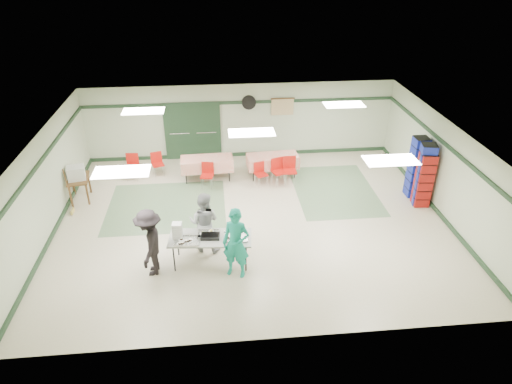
{
  "coord_description": "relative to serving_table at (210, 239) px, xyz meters",
  "views": [
    {
      "loc": [
        -0.97,
        -11.06,
        7.07
      ],
      "look_at": [
        0.09,
        -0.3,
        1.07
      ],
      "focal_mm": 32.0,
      "sensor_mm": 36.0,
      "label": 1
    }
  ],
  "objects": [
    {
      "name": "wall_left",
      "position": [
        -4.32,
        1.88,
        0.63
      ],
      "size": [
        0.0,
        9.0,
        9.0
      ],
      "primitive_type": "plane",
      "rotation": [
        1.57,
        0.0,
        1.57
      ],
      "color": "#B8C2A5",
      "rests_on": "floor"
    },
    {
      "name": "chair_d",
      "position": [
        -0.06,
        4.02,
        -0.2
      ],
      "size": [
        0.45,
        0.45,
        0.84
      ],
      "rotation": [
        0.0,
        0.0,
        -0.18
      ],
      "color": "red",
      "rests_on": "floor"
    },
    {
      "name": "office_printer",
      "position": [
        -3.97,
        3.52,
        0.22
      ],
      "size": [
        0.59,
        0.55,
        0.4
      ],
      "primitive_type": "cube",
      "rotation": [
        0.0,
        0.0,
        0.24
      ],
      "color": "beige",
      "rests_on": "printer_table"
    },
    {
      "name": "scroll_banner",
      "position": [
        2.68,
        6.32,
        1.13
      ],
      "size": [
        0.8,
        0.02,
        0.6
      ],
      "primitive_type": "cube",
      "color": "#CEB481",
      "rests_on": "wall_back"
    },
    {
      "name": "wall_front",
      "position": [
        1.18,
        -2.62,
        0.63
      ],
      "size": [
        11.0,
        0.0,
        11.0
      ],
      "primitive_type": "plane",
      "rotation": [
        -1.57,
        0.0,
        0.0
      ],
      "color": "#B8C2A5",
      "rests_on": "floor"
    },
    {
      "name": "dining_table_b",
      "position": [
        -0.07,
        4.59,
        -0.15
      ],
      "size": [
        1.73,
        0.82,
        0.77
      ],
      "rotation": [
        0.0,
        0.0,
        0.04
      ],
      "color": "red",
      "rests_on": "floor"
    },
    {
      "name": "serving_table",
      "position": [
        0.0,
        0.0,
        0.0
      ],
      "size": [
        2.06,
        0.98,
        0.76
      ],
      "rotation": [
        0.0,
        0.0,
        -0.09
      ],
      "color": "#AAABA6",
      "rests_on": "floor"
    },
    {
      "name": "trim_left",
      "position": [
        -4.29,
        1.88,
        1.33
      ],
      "size": [
        0.06,
        9.0,
        0.1
      ],
      "primitive_type": "cube",
      "rotation": [
        0.0,
        0.0,
        1.57
      ],
      "color": "#1D3621",
      "rests_on": "wall_back"
    },
    {
      "name": "trim_right",
      "position": [
        6.65,
        1.88,
        1.33
      ],
      "size": [
        0.06,
        9.0,
        0.1
      ],
      "primitive_type": "cube",
      "rotation": [
        0.0,
        0.0,
        1.57
      ],
      "color": "#1D3621",
      "rests_on": "wall_back"
    },
    {
      "name": "chair_c",
      "position": [
        2.6,
        4.03,
        -0.15
      ],
      "size": [
        0.44,
        0.44,
        0.93
      ],
      "rotation": [
        0.0,
        0.0,
        -0.02
      ],
      "color": "red",
      "rests_on": "floor"
    },
    {
      "name": "broom",
      "position": [
        -4.05,
        2.82,
        0.03
      ],
      "size": [
        0.06,
        0.23,
        1.43
      ],
      "primitive_type": "cylinder",
      "rotation": [
        0.14,
        0.0,
        0.12
      ],
      "color": "brown",
      "rests_on": "floor"
    },
    {
      "name": "green_patch_a",
      "position": [
        -1.32,
        2.88,
        -0.72
      ],
      "size": [
        3.5,
        3.0,
        0.01
      ],
      "primitive_type": "cube",
      "color": "slate",
      "rests_on": "floor"
    },
    {
      "name": "dining_table_a",
      "position": [
        2.13,
        4.59,
        -0.15
      ],
      "size": [
        1.74,
        0.87,
        0.77
      ],
      "rotation": [
        0.0,
        0.0,
        0.07
      ],
      "color": "red",
      "rests_on": "floor"
    },
    {
      "name": "foam_box_stack",
      "position": [
        -0.77,
        0.04,
        0.25
      ],
      "size": [
        0.24,
        0.23,
        0.42
      ],
      "primitive_type": "cube",
      "rotation": [
        0.0,
        0.0,
        -0.09
      ],
      "color": "white",
      "rests_on": "serving_table"
    },
    {
      "name": "sheet_tray_right",
      "position": [
        0.62,
        -0.08,
        0.05
      ],
      "size": [
        0.61,
        0.48,
        0.02
      ],
      "primitive_type": "cube",
      "rotation": [
        0.0,
        0.0,
        -0.09
      ],
      "color": "silver",
      "rests_on": "serving_table"
    },
    {
      "name": "wall_fan",
      "position": [
        1.48,
        6.32,
        1.33
      ],
      "size": [
        0.5,
        0.1,
        0.5
      ],
      "primitive_type": "cylinder",
      "rotation": [
        1.57,
        0.0,
        0.0
      ],
      "color": "black",
      "rests_on": "wall_back"
    },
    {
      "name": "chair_a",
      "position": [
        2.23,
        4.02,
        -0.17
      ],
      "size": [
        0.53,
        0.53,
        0.89
      ],
      "rotation": [
        0.0,
        0.0,
        0.35
      ],
      "color": "red",
      "rests_on": "floor"
    },
    {
      "name": "green_patch_b",
      "position": [
        3.98,
        3.38,
        -0.72
      ],
      "size": [
        2.5,
        3.5,
        0.01
      ],
      "primitive_type": "cube",
      "color": "slate",
      "rests_on": "floor"
    },
    {
      "name": "trim_back",
      "position": [
        1.18,
        6.35,
        1.33
      ],
      "size": [
        11.0,
        0.06,
        0.1
      ],
      "primitive_type": "cube",
      "color": "#1D3621",
      "rests_on": "wall_back"
    },
    {
      "name": "wall_back",
      "position": [
        1.18,
        6.38,
        0.63
      ],
      "size": [
        11.0,
        0.0,
        11.0
      ],
      "primitive_type": "plane",
      "rotation": [
        1.57,
        0.0,
        0.0
      ],
      "color": "#B8C2A5",
      "rests_on": "floor"
    },
    {
      "name": "sheet_tray_left",
      "position": [
        -0.55,
        -0.13,
        0.05
      ],
      "size": [
        0.63,
        0.5,
        0.02
      ],
      "primitive_type": "cube",
      "rotation": [
        0.0,
        0.0,
        -0.09
      ],
      "color": "silver",
      "rests_on": "serving_table"
    },
    {
      "name": "double_door_left",
      "position": [
        -1.02,
        6.32,
        0.33
      ],
      "size": [
        0.9,
        0.06,
        2.1
      ],
      "primitive_type": "cube",
      "color": "#959895",
      "rests_on": "floor"
    },
    {
      "name": "ceiling",
      "position": [
        1.18,
        1.88,
        1.98
      ],
      "size": [
        11.0,
        11.0,
        0.0
      ],
      "primitive_type": "plane",
      "rotation": [
        3.14,
        0.0,
        0.0
      ],
      "color": "silver",
      "rests_on": "wall_back"
    },
    {
      "name": "chair_loose_a",
      "position": [
        -1.75,
        5.06,
        -0.22
      ],
      "size": [
        0.47,
        0.48,
        0.81
      ],
      "rotation": [
        0.0,
        0.0,
        0.31
      ],
      "color": "red",
      "rests_on": "floor"
    },
    {
      "name": "door_frame",
      "position": [
        -0.55,
        6.3,
        0.33
      ],
      "size": [
        2.0,
        0.03,
        2.15
      ],
      "primitive_type": "cube",
      "color": "#1D3621",
      "rests_on": "floor"
    },
    {
      "name": "floor",
      "position": [
        1.18,
        1.88,
        -0.72
      ],
      "size": [
        11.0,
        11.0,
        0.0
      ],
      "primitive_type": "plane",
      "color": "beige",
      "rests_on": "ground"
    },
    {
      "name": "crate_stack_blue_a",
      "position": [
        6.33,
        2.84,
        0.25
      ],
      "size": [
        0.43,
        0.43,
        1.95
      ],
      "primitive_type": "cube",
      "rotation": [
        0.0,
        0.0,
        0.01
      ],
      "color": "#1A239F",
      "rests_on": "floor"
    },
    {
      "name": "chair_loose_b",
      "position": [
        -2.55,
        4.87,
        -0.18
      ],
      "size": [
        0.44,
        0.44,
        0.88
      ],
      "rotation": [
        0.0,
        0.0,
        -0.08
      ],
      "color": "red",
      "rests_on": "floor"
    },
    {
      "name": "volunteer_dark",
      "position": [
        -1.41,
        -0.23,
        0.14
      ],
      "size": [
        0.69,
        1.14,
        1.72
      ],
      "primitive_type": "imported",
      "rotation": [
        0.0,
        0.0,
        -1.62
      ],
      "color": "black",
      "rests_on": "floor"
    },
    {
      "name": "baking_pan",
      "position": [
        0.01,
        -0.01,
        0.08
      ],
      "size": [
        0.48,
        0.32,
        0.08
      ],
      "primitive_type": "cube",
      "rotation": [
        0.0,
        0.0,
        -0.09
      ],
      "color": "black",
      "rests_on": "serving_table"
    },
    {
      "name": "sheet_tray_mid",
      "position": [
        -0.04,
        0.1,
        0.05
      ],
      "size": [
        0.56,
        0.44,
        0.02
      ],
      "primitive_type": "cube",
      "rotation": [
        0.0,
        0.0,
        -0.09
      ],
      "color": "silver",
      "rests_on": "serving_table"
    },
    {
      "name": "volunteer_grey",
      "position": [
        -0.15,
        0.6,
        0.1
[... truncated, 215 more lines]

